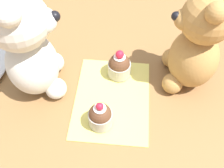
{
  "coord_description": "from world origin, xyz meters",
  "views": [
    {
      "loc": [
        -0.33,
        -0.03,
        0.5
      ],
      "look_at": [
        0.0,
        0.0,
        0.06
      ],
      "focal_mm": 42.0,
      "sensor_mm": 36.0,
      "label": 1
    }
  ],
  "objects_px": {
    "cupcake_near_cream_bear": "(100,116)",
    "cupcake_near_tan_bear": "(119,66)",
    "teddy_bear_cream": "(28,46)",
    "teddy_bear_tan": "(196,45)"
  },
  "relations": [
    {
      "from": "teddy_bear_cream",
      "to": "teddy_bear_tan",
      "type": "relative_size",
      "value": 1.08
    },
    {
      "from": "teddy_bear_tan",
      "to": "cupcake_near_tan_bear",
      "type": "height_order",
      "value": "teddy_bear_tan"
    },
    {
      "from": "teddy_bear_tan",
      "to": "cupcake_near_cream_bear",
      "type": "height_order",
      "value": "teddy_bear_tan"
    },
    {
      "from": "cupcake_near_cream_bear",
      "to": "cupcake_near_tan_bear",
      "type": "height_order",
      "value": "cupcake_near_tan_bear"
    },
    {
      "from": "cupcake_near_cream_bear",
      "to": "cupcake_near_tan_bear",
      "type": "distance_m",
      "value": 0.14
    },
    {
      "from": "teddy_bear_cream",
      "to": "cupcake_near_cream_bear",
      "type": "xyz_separation_m",
      "value": [
        -0.09,
        -0.15,
        -0.09
      ]
    },
    {
      "from": "teddy_bear_cream",
      "to": "cupcake_near_cream_bear",
      "type": "relative_size",
      "value": 3.67
    },
    {
      "from": "teddy_bear_cream",
      "to": "cupcake_near_tan_bear",
      "type": "bearing_deg",
      "value": -91.7
    },
    {
      "from": "teddy_bear_cream",
      "to": "teddy_bear_tan",
      "type": "bearing_deg",
      "value": -97.14
    },
    {
      "from": "teddy_bear_tan",
      "to": "teddy_bear_cream",
      "type": "bearing_deg",
      "value": -80.21
    }
  ]
}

